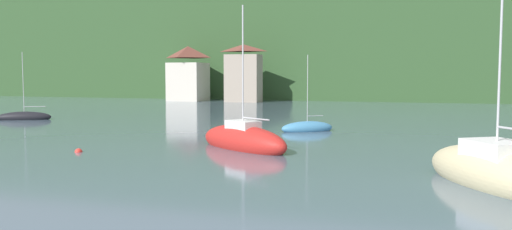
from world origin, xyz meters
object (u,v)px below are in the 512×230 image
shore_building_westcentral (243,74)px  sailboat_mid_0 (496,173)px  shore_building_west (188,74)px  mooring_buoy_mid (79,152)px  sailboat_far_4 (307,128)px  sailboat_far_2 (243,140)px  sailboat_far_3 (24,117)px

shore_building_westcentral → sailboat_mid_0: 65.18m
shore_building_west → shore_building_westcentral: bearing=-6.5°
shore_building_west → mooring_buoy_mid: (19.42, -55.89, -4.51)m
sailboat_far_4 → mooring_buoy_mid: sailboat_far_4 is taller
shore_building_west → sailboat_far_4: bearing=-54.3°
sailboat_far_2 → sailboat_far_3: bearing=8.9°
sailboat_far_3 → sailboat_far_4: sailboat_far_3 is taller
shore_building_west → sailboat_mid_0: size_ratio=0.75×
shore_building_west → sailboat_far_4: 50.81m
shore_building_west → sailboat_far_2: shore_building_west is taller
sailboat_mid_0 → mooring_buoy_mid: 21.67m
sailboat_mid_0 → sailboat_far_3: sailboat_mid_0 is taller
sailboat_far_2 → sailboat_far_3: sailboat_far_2 is taller
sailboat_mid_0 → mooring_buoy_mid: size_ratio=28.92×
sailboat_far_2 → shore_building_west: bearing=-28.3°
shore_building_westcentral → sailboat_far_3: 39.57m
shore_building_west → sailboat_far_4: size_ratio=1.48×
shore_building_westcentral → mooring_buoy_mid: size_ratio=21.69×
shore_building_westcentral → mooring_buoy_mid: bearing=-80.6°
shore_building_westcentral → sailboat_far_4: shore_building_westcentral is taller
sailboat_far_2 → mooring_buoy_mid: (-8.51, -4.19, -0.50)m
shore_building_west → sailboat_mid_0: bearing=-55.1°
shore_building_west → shore_building_westcentral: 10.47m
shore_building_west → sailboat_far_3: bearing=-88.9°
shore_building_westcentral → sailboat_mid_0: sailboat_mid_0 is taller
mooring_buoy_mid → sailboat_far_4: bearing=55.5°
shore_building_west → sailboat_mid_0: sailboat_mid_0 is taller
shore_building_westcentral → sailboat_far_4: size_ratio=1.49×
sailboat_mid_0 → sailboat_far_4: 20.91m
sailboat_far_2 → sailboat_mid_0: bearing=-174.9°
sailboat_far_3 → sailboat_far_4: size_ratio=1.11×
shore_building_westcentral → sailboat_far_2: 53.61m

